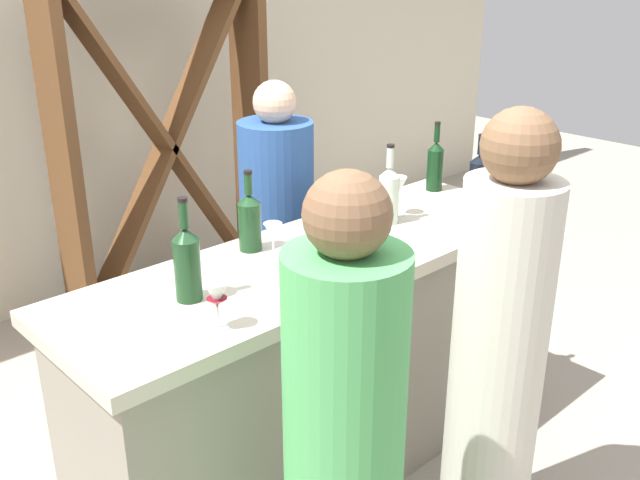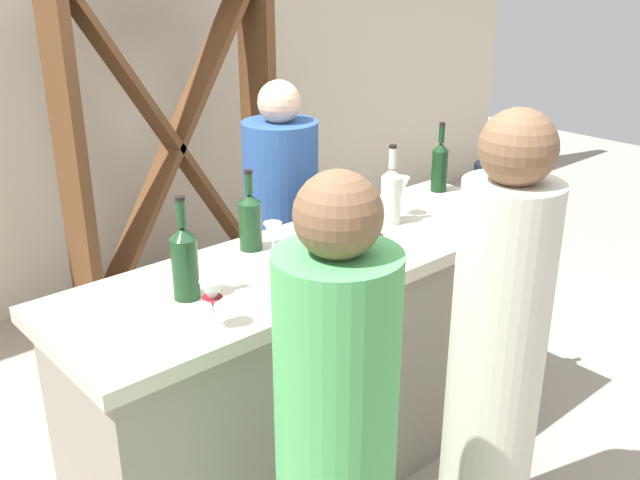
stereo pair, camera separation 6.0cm
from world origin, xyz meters
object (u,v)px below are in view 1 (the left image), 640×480
Objects in this scene: person_left_guest at (498,357)px; wine_glass_near_right at (374,232)px; wine_bottle_second_left_olive_green at (250,220)px; wine_glass_near_left at (217,297)px; wine_glass_far_right at (344,205)px; person_right_guest at (278,247)px; person_center_guest at (344,465)px; wine_rack at (166,146)px; wine_glass_far_left at (273,234)px; wine_bottle_rightmost_dark_green at (435,165)px; wine_glass_far_center at (397,188)px; wine_bottle_center_clear_pale at (389,193)px; wine_bottle_second_right_near_black at (479,177)px; wine_bottle_leftmost_olive_green at (187,262)px; wine_glass_near_center at (284,264)px.

wine_glass_near_right is at bearing 25.88° from person_left_guest.
wine_glass_near_left is (-0.43, -0.40, -0.01)m from wine_bottle_second_left_olive_green.
wine_glass_far_right is 0.11× the size of person_right_guest.
person_center_guest is at bearing -134.64° from wine_glass_far_right.
person_left_guest is (0.78, -0.43, -0.32)m from wine_glass_near_left.
wine_rack reaches higher than wine_glass_far_left.
wine_bottle_rightmost_dark_green is 1.91× the size of wine_glass_far_center.
person_left_guest reaches higher than person_right_guest.
person_left_guest is (-0.68, -0.82, -0.34)m from wine_bottle_rightmost_dark_green.
wine_rack is at bearing 69.11° from wine_bottle_second_left_olive_green.
wine_glass_near_left is at bearing 74.99° from person_left_guest.
person_center_guest is (-0.93, -0.69, -0.37)m from wine_bottle_center_clear_pale.
wine_rack is 2.10m from wine_glass_near_left.
wine_bottle_leftmost_olive_green is at bearing 177.56° from wine_bottle_second_right_near_black.
wine_bottle_leftmost_olive_green is 1.12× the size of wine_bottle_second_left_olive_green.
wine_glass_near_center is (-0.71, -1.83, 0.11)m from wine_rack.
wine_glass_far_center is (1.04, 0.07, -0.01)m from wine_bottle_leftmost_olive_green.
wine_bottle_leftmost_olive_green is 1.12× the size of wine_bottle_second_right_near_black.
wine_glass_near_right is 1.17× the size of wine_glass_far_left.
wine_bottle_leftmost_olive_green reaches higher than wine_glass_near_right.
wine_bottle_center_clear_pale is 1.07× the size of wine_bottle_second_right_near_black.
wine_bottle_leftmost_olive_green is 2.04× the size of wine_glass_far_center.
wine_glass_near_right is 0.11× the size of person_right_guest.
wine_bottle_second_left_olive_green is 1.82× the size of wine_glass_far_center.
wine_glass_near_center is 0.99× the size of wine_glass_near_right.
wine_bottle_center_clear_pale reaches higher than wine_glass_near_right.
wine_bottle_second_left_olive_green is at bearing -110.89° from wine_rack.
wine_bottle_second_right_near_black is 1.89× the size of wine_glass_near_right.
wine_rack is 1.55m from wine_bottle_rightmost_dark_green.
wine_glass_far_left is at bearing -5.95° from person_center_guest.
person_right_guest reaches higher than wine_bottle_leftmost_olive_green.
wine_bottle_leftmost_olive_green is 1.22m from person_right_guest.
wine_glass_far_center is at bearing 160.94° from wine_bottle_second_right_near_black.
wine_bottle_leftmost_olive_green is 1.05× the size of wine_bottle_center_clear_pale.
person_left_guest reaches higher than wine_bottle_rightmost_dark_green.
wine_bottle_second_left_olive_green is 2.21× the size of wine_glass_far_left.
wine_bottle_second_right_near_black is 2.02× the size of wine_glass_near_left.
wine_bottle_second_left_olive_green reaches higher than wine_glass_far_left.
person_left_guest is (-0.02, -0.73, -0.33)m from wine_glass_far_right.
wine_bottle_second_right_near_black is at bearing -2.44° from wine_bottle_leftmost_olive_green.
person_left_guest is at bearing -107.75° from wine_bottle_center_clear_pale.
wine_bottle_rightmost_dark_green is 0.66m from wine_glass_far_right.
wine_glass_near_right is at bearing 2.80° from wine_glass_near_left.
wine_bottle_second_right_near_black is 2.22× the size of wine_glass_far_left.
person_right_guest is at bearing 133.57° from wine_bottle_rightmost_dark_green.
person_right_guest is (0.90, 1.34, -0.04)m from person_center_guest.
wine_bottle_leftmost_olive_green is 2.11× the size of wine_glass_near_right.
wine_bottle_second_left_olive_green is 1.91× the size of wine_glass_far_right.
wine_bottle_center_clear_pale is at bearing -14.78° from wine_bottle_second_left_olive_green.
wine_rack is 11.90× the size of wine_glass_far_center.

